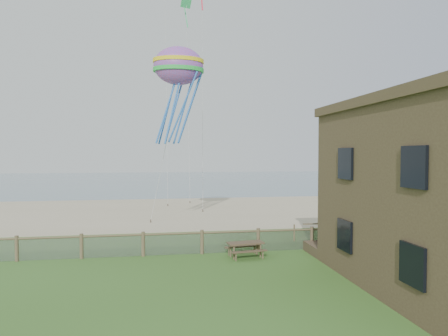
# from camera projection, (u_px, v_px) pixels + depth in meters

# --- Properties ---
(ground) EXTENTS (160.00, 160.00, 0.00)m
(ground) POSITION_uv_depth(u_px,v_px,m) (219.00, 294.00, 14.81)
(ground) COLOR #355A1E
(ground) RESTS_ON ground
(sand_beach) EXTENTS (72.00, 20.00, 0.02)m
(sand_beach) POSITION_uv_depth(u_px,v_px,m) (183.00, 211.00, 36.52)
(sand_beach) COLOR tan
(sand_beach) RESTS_ON ground
(ocean) EXTENTS (160.00, 68.00, 0.02)m
(ocean) POSITION_uv_depth(u_px,v_px,m) (170.00, 180.00, 79.92)
(ocean) COLOR slate
(ocean) RESTS_ON ground
(chainlink_fence) EXTENTS (36.20, 0.20, 1.25)m
(chainlink_fence) POSITION_uv_depth(u_px,v_px,m) (202.00, 243.00, 20.71)
(chainlink_fence) COLOR brown
(chainlink_fence) RESTS_ON ground
(motel_deck) EXTENTS (15.00, 2.00, 0.50)m
(motel_deck) POSITION_uv_depth(u_px,v_px,m) (440.00, 244.00, 21.83)
(motel_deck) COLOR brown
(motel_deck) RESTS_ON ground
(picnic_table) EXTENTS (1.99, 1.61, 0.77)m
(picnic_table) POSITION_uv_depth(u_px,v_px,m) (245.00, 250.00, 20.07)
(picnic_table) COLOR brown
(picnic_table) RESTS_ON ground
(octopus_kite) EXTENTS (4.05, 3.39, 7.13)m
(octopus_kite) POSITION_uv_depth(u_px,v_px,m) (179.00, 93.00, 27.17)
(octopus_kite) COLOR #FE285F
(kite_green) EXTENTS (1.83, 2.16, 2.85)m
(kite_green) POSITION_uv_depth(u_px,v_px,m) (186.00, 10.00, 37.45)
(kite_green) COLOR #31BA63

